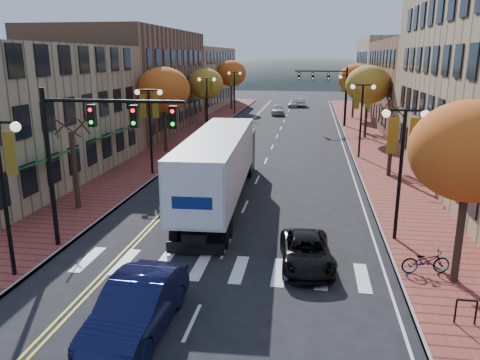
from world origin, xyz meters
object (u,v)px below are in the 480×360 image
at_px(navy_sedan, 137,307).
at_px(bicycle, 426,261).
at_px(black_suv, 306,252).
at_px(semi_truck, 221,161).

distance_m(navy_sedan, bicycle, 10.94).
bearing_deg(black_suv, semi_truck, 116.72).
distance_m(semi_truck, bicycle, 12.76).
bearing_deg(navy_sedan, semi_truck, 91.19).
xyz_separation_m(navy_sedan, black_suv, (5.04, 5.51, -0.25)).
relative_size(navy_sedan, black_suv, 1.19).
relative_size(black_suv, bicycle, 2.33).
xyz_separation_m(semi_truck, bicycle, (9.56, -8.26, -1.80)).
bearing_deg(semi_truck, navy_sedan, -92.73).
relative_size(semi_truck, black_suv, 3.86).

